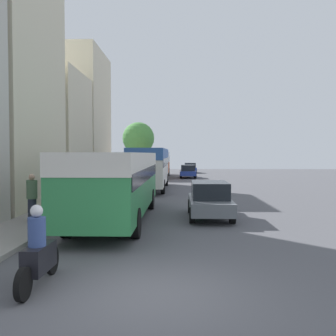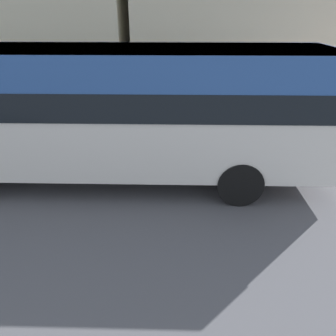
% 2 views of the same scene
% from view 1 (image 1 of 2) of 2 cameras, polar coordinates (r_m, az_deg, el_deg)
% --- Properties ---
extents(ground_plane, '(120.00, 120.00, 0.00)m').
position_cam_1_polar(ground_plane, '(7.81, -2.60, -18.61)').
color(ground_plane, '#515156').
extents(building_far_terrace, '(5.44, 6.26, 8.35)m').
position_cam_1_polar(building_far_terrace, '(27.44, -18.48, 5.02)').
color(building_far_terrace, beige).
rests_on(building_far_terrace, ground_plane).
extents(building_end_row, '(6.55, 7.49, 11.69)m').
position_cam_1_polar(building_end_row, '(34.60, -15.18, 7.23)').
color(building_end_row, beige).
rests_on(building_end_row, ground_plane).
extents(bus_lead, '(2.55, 10.51, 2.81)m').
position_cam_1_polar(bus_lead, '(15.59, -7.71, -1.24)').
color(bus_lead, '#2D8447').
rests_on(bus_lead, ground_plane).
extents(bus_following, '(2.54, 10.77, 3.14)m').
position_cam_1_polar(bus_following, '(28.99, -2.73, 0.75)').
color(bus_following, silver).
rests_on(bus_following, ground_plane).
extents(bus_third_in_line, '(2.52, 9.97, 2.99)m').
position_cam_1_polar(bus_third_in_line, '(43.58, -1.55, 1.12)').
color(bus_third_in_line, '#EA5B23').
rests_on(bus_third_in_line, ground_plane).
extents(motorcycle_behind_lead, '(0.38, 2.24, 1.73)m').
position_cam_1_polar(motorcycle_behind_lead, '(8.41, -19.15, -12.31)').
color(motorcycle_behind_lead, black).
rests_on(motorcycle_behind_lead, ground_plane).
extents(car_crossing, '(1.84, 4.38, 1.48)m').
position_cam_1_polar(car_crossing, '(42.76, 3.05, -0.48)').
color(car_crossing, navy).
rests_on(car_crossing, ground_plane).
extents(car_far_curb, '(1.84, 4.13, 1.43)m').
position_cam_1_polar(car_far_curb, '(53.94, 3.38, 0.06)').
color(car_far_curb, navy).
rests_on(car_far_curb, ground_plane).
extents(car_distant, '(1.81, 4.23, 1.56)m').
position_cam_1_polar(car_distant, '(16.30, 6.37, -4.77)').
color(car_distant, slate).
rests_on(car_distant, ground_plane).
extents(pedestrian_near_curb, '(0.40, 0.40, 1.83)m').
position_cam_1_polar(pedestrian_near_curb, '(15.52, -20.01, -4.18)').
color(pedestrian_near_curb, '#232838').
rests_on(pedestrian_near_curb, sidewalk).
extents(pedestrian_walking_away, '(0.35, 0.35, 1.86)m').
position_cam_1_polar(pedestrian_walking_away, '(23.47, -10.47, -1.88)').
color(pedestrian_walking_away, '#232838').
rests_on(pedestrian_walking_away, sidewalk).
extents(street_tree, '(4.43, 4.43, 6.98)m').
position_cam_1_polar(street_tree, '(52.34, -4.54, 4.54)').
color(street_tree, brown).
rests_on(street_tree, sidewalk).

